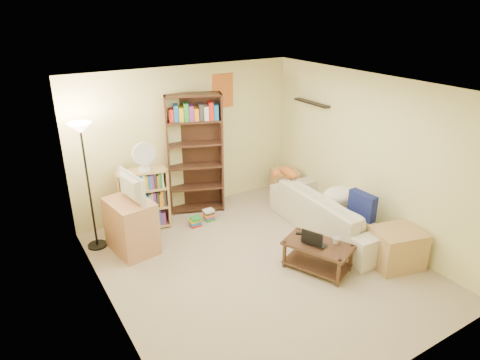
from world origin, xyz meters
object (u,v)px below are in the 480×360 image
at_px(side_table, 285,183).
at_px(tv_stand, 131,226).
at_px(mug, 336,241).
at_px(coffee_table, 317,253).
at_px(desk_fan, 144,156).
at_px(tabby_cat, 286,173).
at_px(television, 127,188).
at_px(sofa, 332,212).
at_px(tall_bookshelf, 195,151).
at_px(short_bookshelf, 144,200).
at_px(end_cabinet, 397,248).
at_px(laptop, 316,241).
at_px(floor_lamp, 83,150).

bearing_deg(side_table, tv_stand, -173.74).
xyz_separation_m(mug, tv_stand, (-2.20, 1.95, -0.05)).
bearing_deg(mug, coffee_table, 149.21).
bearing_deg(tv_stand, desk_fan, 39.56).
height_order(tabby_cat, side_table, tabby_cat).
xyz_separation_m(mug, side_table, (0.87, 2.28, -0.19)).
bearing_deg(desk_fan, television, -132.12).
xyz_separation_m(sofa, mug, (-0.70, -0.81, 0.11)).
xyz_separation_m(television, desk_fan, (0.45, 0.50, 0.24)).
relative_size(tall_bookshelf, short_bookshelf, 2.04).
bearing_deg(short_bookshelf, end_cabinet, -37.21).
bearing_deg(side_table, mug, -110.97).
height_order(tabby_cat, short_bookshelf, short_bookshelf).
xyz_separation_m(mug, short_bookshelf, (-1.81, 2.49, 0.06)).
bearing_deg(tabby_cat, laptop, -113.04).
distance_m(short_bookshelf, floor_lamp, 1.34).
bearing_deg(sofa, tall_bookshelf, 41.92).
xyz_separation_m(sofa, tabby_cat, (-0.26, 0.90, 0.43)).
bearing_deg(sofa, laptop, 127.68).
relative_size(tv_stand, tall_bookshelf, 0.39).
bearing_deg(coffee_table, laptop, 65.27).
height_order(mug, tall_bookshelf, tall_bookshelf).
bearing_deg(mug, laptop, 138.82).
bearing_deg(tall_bookshelf, tv_stand, -132.77).
height_order(tv_stand, end_cabinet, tv_stand).
distance_m(laptop, desk_fan, 2.87).
relative_size(mug, tall_bookshelf, 0.05).
bearing_deg(desk_fan, tall_bookshelf, 12.00).
distance_m(sofa, tv_stand, 3.12).
xyz_separation_m(mug, floor_lamp, (-2.65, 2.33, 1.09)).
relative_size(coffee_table, television, 1.41).
bearing_deg(desk_fan, sofa, -33.62).
bearing_deg(side_table, laptop, -117.12).
bearing_deg(tabby_cat, tall_bookshelf, 142.93).
distance_m(laptop, mug, 0.27).
distance_m(sofa, short_bookshelf, 3.03).
height_order(coffee_table, desk_fan, desk_fan).
distance_m(mug, end_cabinet, 0.91).
distance_m(television, end_cabinet, 3.87).
relative_size(tabby_cat, tall_bookshelf, 0.26).
bearing_deg(tv_stand, coffee_table, -50.68).
bearing_deg(television, tall_bookshelf, -71.86).
bearing_deg(short_bookshelf, tv_stand, -115.42).
bearing_deg(desk_fan, tabby_cat, -18.37).
distance_m(laptop, television, 2.74).
bearing_deg(tall_bookshelf, television, -132.77).
relative_size(tabby_cat, short_bookshelf, 0.52).
bearing_deg(tabby_cat, desk_fan, 161.63).
xyz_separation_m(coffee_table, laptop, (0.00, 0.06, 0.16)).
height_order(mug, side_table, side_table).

